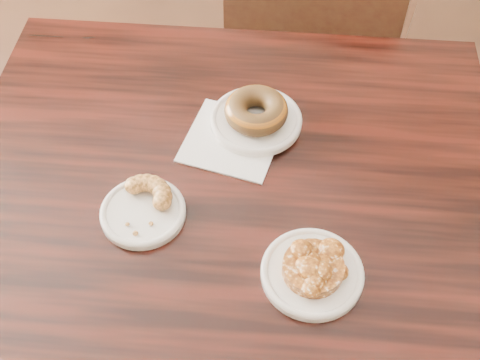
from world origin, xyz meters
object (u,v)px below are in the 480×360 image
at_px(cafe_table, 228,310).
at_px(apple_fritter, 313,266).
at_px(cruller_fragment, 142,205).
at_px(glazed_donut, 256,110).
at_px(chair_far, 324,34).

xyz_separation_m(cafe_table, apple_fritter, (0.18, -0.05, 0.40)).
height_order(cafe_table, cruller_fragment, cruller_fragment).
bearing_deg(apple_fritter, glazed_donut, 128.68).
height_order(chair_far, apple_fritter, chair_far).
relative_size(glazed_donut, apple_fritter, 0.88).
relative_size(cafe_table, glazed_donut, 8.23).
xyz_separation_m(chair_far, cruller_fragment, (-0.02, -0.96, 0.33)).
bearing_deg(cruller_fragment, cafe_table, 25.98).
relative_size(cafe_table, cruller_fragment, 9.14).
bearing_deg(chair_far, glazed_donut, 92.68).
distance_m(cafe_table, cruller_fragment, 0.43).
distance_m(chair_far, glazed_donut, 0.77).
distance_m(apple_fritter, cruller_fragment, 0.30).
distance_m(glazed_donut, apple_fritter, 0.34).
bearing_deg(apple_fritter, cafe_table, 163.78).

